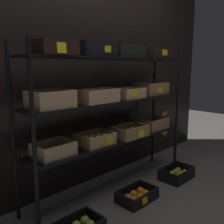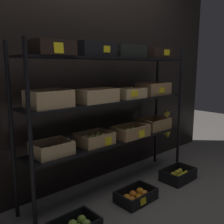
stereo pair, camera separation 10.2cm
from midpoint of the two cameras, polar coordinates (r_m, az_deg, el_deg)
ground_plane at (r=2.75m, az=1.11°, el=-16.84°), size 10.00×10.00×0.00m
storefront_wall at (r=2.73m, az=-4.22°, el=8.75°), size 4.26×0.12×2.37m
display_rack at (r=2.48m, az=1.63°, el=2.90°), size 1.98×0.38×1.47m
crate_ground_orange at (r=2.53m, az=6.67°, el=-18.39°), size 0.37×0.25×0.11m
crate_ground_lemon at (r=3.02m, az=15.65°, el=-13.65°), size 0.38×0.26×0.13m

